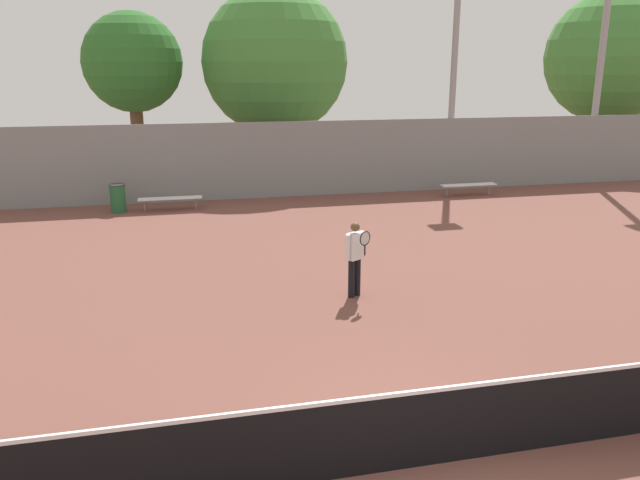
{
  "coord_description": "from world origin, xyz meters",
  "views": [
    {
      "loc": [
        -2.64,
        -6.18,
        4.73
      ],
      "look_at": [
        0.47,
        7.06,
        0.95
      ],
      "focal_mm": 35.0,
      "sensor_mm": 36.0,
      "label": 1
    }
  ],
  "objects": [
    {
      "name": "tennis_player",
      "position": [
        0.94,
        5.85,
        0.91
      ],
      "size": [
        0.52,
        0.5,
        1.62
      ],
      "rotation": [
        0.0,
        0.0,
        0.54
      ],
      "color": "black",
      "rests_on": "ground_plane"
    },
    {
      "name": "bench_courtside_near",
      "position": [
        -2.85,
        15.28,
        0.4
      ],
      "size": [
        2.13,
        0.4,
        0.44
      ],
      "color": "white",
      "rests_on": "ground_plane"
    },
    {
      "name": "trash_bin",
      "position": [
        -4.56,
        15.36,
        0.48
      ],
      "size": [
        0.53,
        0.53,
        0.96
      ],
      "color": "#235B33",
      "rests_on": "ground_plane"
    },
    {
      "name": "tree_dark_dense",
      "position": [
        18.61,
        21.63,
        5.18
      ],
      "size": [
        6.32,
        6.32,
        8.35
      ],
      "color": "brown",
      "rests_on": "ground_plane"
    },
    {
      "name": "tree_green_tall",
      "position": [
        -4.07,
        21.54,
        4.88
      ],
      "size": [
        4.07,
        4.07,
        6.96
      ],
      "color": "brown",
      "rests_on": "ground_plane"
    },
    {
      "name": "back_fence",
      "position": [
        0.0,
        16.66,
        1.4
      ],
      "size": [
        35.41,
        0.06,
        2.8
      ],
      "color": "gray",
      "rests_on": "ground_plane"
    },
    {
      "name": "light_pole_far_right",
      "position": [
        14.85,
        17.31,
        6.06
      ],
      "size": [
        0.9,
        0.6,
        10.74
      ],
      "color": "#939399",
      "rests_on": "ground_plane"
    },
    {
      "name": "light_pole_near_left",
      "position": [
        8.15,
        17.02,
        5.05
      ],
      "size": [
        0.9,
        0.6,
        8.39
      ],
      "color": "#939399",
      "rests_on": "ground_plane"
    },
    {
      "name": "tree_green_broad",
      "position": [
        1.87,
        21.62,
        4.94
      ],
      "size": [
        6.3,
        6.3,
        8.1
      ],
      "color": "brown",
      "rests_on": "ground_plane"
    },
    {
      "name": "tennis_net",
      "position": [
        0.0,
        0.0,
        0.53
      ],
      "size": [
        12.19,
        0.09,
        1.05
      ],
      "color": "#195128",
      "rests_on": "ground_plane"
    },
    {
      "name": "bench_adjacent_court",
      "position": [
        8.2,
        15.28,
        0.4
      ],
      "size": [
        2.18,
        0.4,
        0.44
      ],
      "color": "white",
      "rests_on": "ground_plane"
    },
    {
      "name": "ground_plane",
      "position": [
        0.0,
        0.0,
        0.0
      ],
      "size": [
        100.0,
        100.0,
        0.0
      ],
      "primitive_type": "plane",
      "color": "brown"
    }
  ]
}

